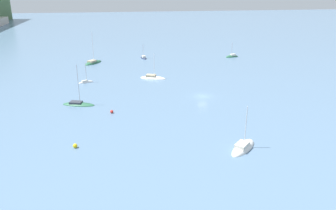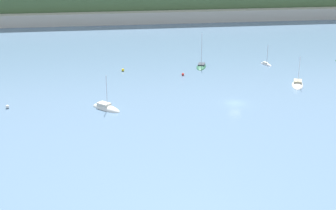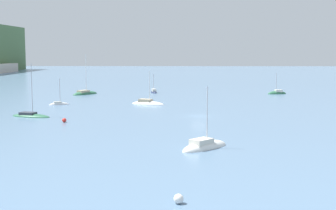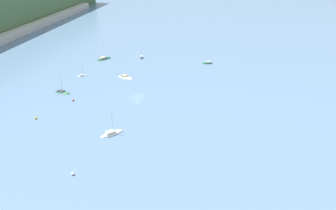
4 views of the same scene
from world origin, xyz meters
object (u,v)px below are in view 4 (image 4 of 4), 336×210
sailboat_3 (83,76)px  sailboat_4 (142,58)px  sailboat_5 (125,78)px  mooring_buoy_1 (36,118)px  mooring_buoy_0 (73,174)px  sailboat_6 (104,59)px  sailboat_0 (62,92)px  sailboat_2 (112,134)px  mooring_buoy_2 (73,100)px  sailboat_1 (207,63)px

sailboat_3 → sailboat_4: bearing=33.8°
sailboat_5 → mooring_buoy_1: size_ratio=10.69×
mooring_buoy_0 → sailboat_4: bearing=4.0°
sailboat_6 → sailboat_0: bearing=-144.4°
sailboat_0 → sailboat_4: 56.57m
sailboat_0 → mooring_buoy_0: size_ratio=12.97×
sailboat_5 → mooring_buoy_0: (-72.66, -7.22, 0.31)m
sailboat_4 → sailboat_2: bearing=175.3°
sailboat_0 → mooring_buoy_2: (-7.02, -8.24, 0.28)m
sailboat_3 → sailboat_1: bearing=3.3°
sailboat_2 → mooring_buoy_0: size_ratio=10.82×
sailboat_5 → mooring_buoy_1: 49.13m
sailboat_0 → sailboat_2: bearing=-24.5°
sailboat_1 → sailboat_4: 36.79m
sailboat_2 → mooring_buoy_0: (-22.37, 3.44, 0.32)m
sailboat_1 → sailboat_2: size_ratio=0.78×
mooring_buoy_0 → mooring_buoy_1: (27.69, 27.00, -0.01)m
mooring_buoy_2 → sailboat_6: bearing=7.3°
sailboat_4 → mooring_buoy_1: sailboat_4 is taller
sailboat_5 → mooring_buoy_2: bearing=-92.5°
sailboat_6 → sailboat_1: bearing=-50.3°
sailboat_0 → sailboat_4: size_ratio=1.74×
sailboat_3 → mooring_buoy_2: 28.16m
sailboat_0 → mooring_buoy_2: sailboat_0 is taller
sailboat_1 → mooring_buoy_0: 104.56m
mooring_buoy_0 → mooring_buoy_2: 48.66m
mooring_buoy_0 → mooring_buoy_2: mooring_buoy_0 is taller
sailboat_4 → sailboat_6: bearing=93.9°
sailboat_1 → sailboat_4: sailboat_1 is taller
sailboat_6 → mooring_buoy_1: size_ratio=15.46×
sailboat_2 → mooring_buoy_0: 22.64m
sailboat_1 → sailboat_3: size_ratio=1.03×
sailboat_0 → mooring_buoy_0: sailboat_0 is taller
sailboat_1 → sailboat_3: sailboat_3 is taller
sailboat_3 → sailboat_6: (26.66, -0.88, 0.00)m
sailboat_3 → mooring_buoy_2: sailboat_3 is taller
sailboat_3 → mooring_buoy_1: (-43.59, -1.10, 0.31)m
sailboat_1 → sailboat_6: sailboat_6 is taller
mooring_buoy_0 → mooring_buoy_1: mooring_buoy_0 is taller
mooring_buoy_0 → sailboat_2: bearing=-8.7°
mooring_buoy_2 → sailboat_3: bearing=16.1°
sailboat_1 → mooring_buoy_1: size_ratio=8.60×
sailboat_2 → sailboat_5: (50.29, 10.65, 0.01)m
sailboat_3 → sailboat_4: 38.49m
sailboat_3 → sailboat_5: size_ratio=0.78×
sailboat_5 → mooring_buoy_2: size_ratio=11.64×
sailboat_1 → sailboat_4: size_ratio=1.13×
sailboat_1 → sailboat_4: bearing=-17.9°
sailboat_1 → mooring_buoy_2: (-56.15, 49.60, 0.28)m
mooring_buoy_2 → sailboat_2: bearing=-132.6°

